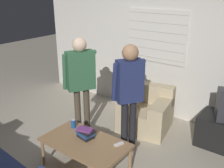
# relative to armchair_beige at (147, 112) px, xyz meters

# --- Properties ---
(ground_plane) EXTENTS (16.00, 16.00, 0.00)m
(ground_plane) POSITION_rel_armchair_beige_xyz_m (-0.28, -1.36, -0.30)
(ground_plane) COLOR #B2A893
(wall_back) EXTENTS (5.20, 0.08, 2.55)m
(wall_back) POSITION_rel_armchair_beige_xyz_m (-0.28, 0.67, 0.99)
(wall_back) COLOR silver
(wall_back) RESTS_ON ground_plane
(armchair_beige) EXTENTS (0.91, 0.90, 0.72)m
(armchair_beige) POSITION_rel_armchair_beige_xyz_m (0.00, 0.00, 0.00)
(armchair_beige) COLOR #C6B289
(armchair_beige) RESTS_ON ground_plane
(coffee_table) EXTENTS (1.13, 0.64, 0.43)m
(coffee_table) POSITION_rel_armchair_beige_xyz_m (-0.10, -1.47, 0.10)
(coffee_table) COLOR #9E754C
(coffee_table) RESTS_ON ground_plane
(person_left_standing) EXTENTS (0.57, 0.76, 1.61)m
(person_left_standing) POSITION_rel_armchair_beige_xyz_m (-0.75, -0.80, 0.73)
(person_left_standing) COLOR #4C4233
(person_left_standing) RESTS_ON ground_plane
(person_right_standing) EXTENTS (0.53, 0.71, 1.61)m
(person_right_standing) POSITION_rel_armchair_beige_xyz_m (0.09, -0.72, 0.72)
(person_right_standing) COLOR black
(person_right_standing) RESTS_ON ground_plane
(book_stack) EXTENTS (0.25, 0.21, 0.13)m
(book_stack) POSITION_rel_armchair_beige_xyz_m (-0.16, -1.38, 0.20)
(book_stack) COLOR black
(book_stack) RESTS_ON coffee_table
(soda_can) EXTENTS (0.07, 0.07, 0.13)m
(soda_can) POSITION_rel_armchair_beige_xyz_m (-0.46, -1.30, 0.20)
(soda_can) COLOR #194C9E
(soda_can) RESTS_ON coffee_table
(spare_remote) EXTENTS (0.08, 0.14, 0.02)m
(spare_remote) POSITION_rel_armchair_beige_xyz_m (0.31, -1.27, 0.15)
(spare_remote) COLOR white
(spare_remote) RESTS_ON coffee_table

